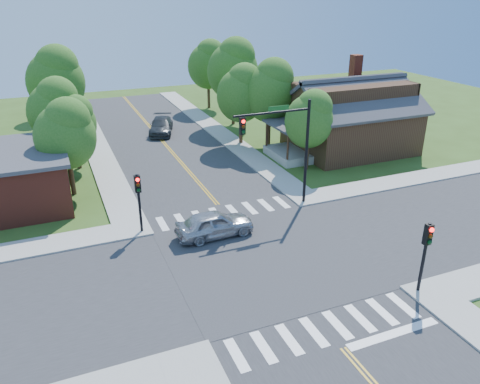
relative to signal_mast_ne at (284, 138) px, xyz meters
name	(u,v)px	position (x,y,z in m)	size (l,w,h in m)	color
ground	(265,259)	(-3.91, -5.59, -4.85)	(100.00, 100.00, 0.00)	#334E18
road_ns	(265,259)	(-3.91, -5.59, -4.83)	(10.00, 90.00, 0.04)	#2D2D30
road_ew	(265,259)	(-3.91, -5.59, -4.83)	(90.00, 10.00, 0.04)	#2D2D30
intersection_patch	(265,259)	(-3.91, -5.59, -4.85)	(10.20, 10.20, 0.06)	#2D2D30
sidewalk_ne	(344,143)	(11.90, 10.23, -4.78)	(40.00, 40.00, 0.14)	#9E9B93
crosswalk_north	(225,212)	(-3.91, 0.61, -4.80)	(8.85, 2.00, 0.01)	white
crosswalk_south	(326,328)	(-3.91, -11.79, -4.80)	(8.85, 2.00, 0.01)	white
centerline	(265,259)	(-3.91, -5.59, -4.80)	(0.30, 90.00, 0.01)	gold
stop_bar	(393,334)	(-1.41, -13.19, -4.85)	(4.60, 0.45, 0.09)	white
signal_mast_ne	(284,138)	(0.00, 0.00, 0.00)	(5.30, 0.42, 7.20)	black
signal_pole_se	(426,245)	(1.69, -11.21, -2.19)	(0.34, 0.42, 3.80)	black
signal_pole_nw	(138,193)	(-9.51, -0.01, -2.19)	(0.34, 0.42, 3.80)	black
house_ne	(350,114)	(11.19, 8.65, -1.52)	(13.05, 8.80, 7.11)	#371C13
tree_e_a	(310,118)	(5.26, 5.67, -0.56)	(3.86, 3.67, 6.56)	#382314
tree_e_b	(271,89)	(5.07, 12.38, 0.48)	(4.78, 4.54, 8.13)	#382314
tree_e_c	(234,68)	(4.86, 20.78, 1.16)	(5.40, 5.13, 9.18)	#382314
tree_e_d	(209,63)	(4.88, 28.91, 0.54)	(4.84, 4.60, 8.22)	#382314
tree_w_a	(66,132)	(-12.76, 7.63, -0.23)	(4.15, 3.94, 7.05)	#382314
tree_w_b	(56,108)	(-13.06, 14.16, -0.01)	(4.35, 4.13, 7.40)	#382314
tree_w_c	(56,78)	(-12.51, 22.08, 1.06)	(5.30, 5.04, 9.02)	#382314
tree_w_d	(50,81)	(-12.96, 31.19, -0.73)	(3.70, 3.52, 6.29)	#382314
tree_house	(242,92)	(2.89, 13.90, 0.11)	(4.46, 4.23, 7.57)	#382314
tree_bldg	(74,121)	(-11.89, 13.02, -0.86)	(3.59, 3.41, 6.10)	#382314
car_silver	(215,224)	(-5.57, -2.09, -4.06)	(4.70, 2.00, 1.58)	#AEAFB5
car_dgrey	(161,126)	(-3.33, 20.24, -4.08)	(3.71, 5.71, 1.54)	#323537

